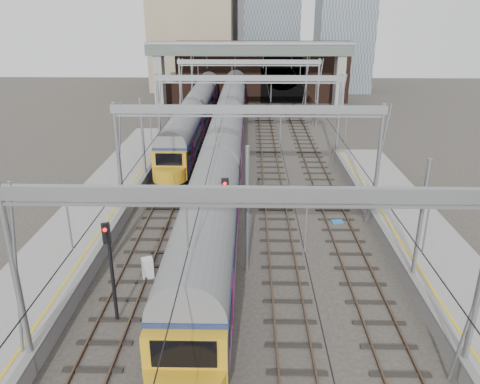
{
  "coord_description": "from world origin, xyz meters",
  "views": [
    {
      "loc": [
        0.07,
        -20.22,
        13.21
      ],
      "look_at": [
        -0.49,
        7.53,
        2.4
      ],
      "focal_mm": 35.0,
      "sensor_mm": 36.0,
      "label": 1
    }
  ],
  "objects_px": {
    "relay_cabinet": "(148,268)",
    "train_main": "(229,124)",
    "signal_near_left": "(110,261)",
    "signal_near_centre": "(225,211)",
    "train_second": "(200,104)"
  },
  "relations": [
    {
      "from": "signal_near_left",
      "to": "relay_cabinet",
      "type": "bearing_deg",
      "value": 56.72
    },
    {
      "from": "signal_near_centre",
      "to": "relay_cabinet",
      "type": "relative_size",
      "value": 4.55
    },
    {
      "from": "train_main",
      "to": "train_second",
      "type": "relative_size",
      "value": 1.43
    },
    {
      "from": "signal_near_left",
      "to": "signal_near_centre",
      "type": "height_order",
      "value": "signal_near_centre"
    },
    {
      "from": "relay_cabinet",
      "to": "train_main",
      "type": "bearing_deg",
      "value": 61.45
    },
    {
      "from": "train_main",
      "to": "relay_cabinet",
      "type": "relative_size",
      "value": 60.3
    },
    {
      "from": "train_main",
      "to": "signal_near_centre",
      "type": "distance_m",
      "value": 23.18
    },
    {
      "from": "train_main",
      "to": "signal_near_left",
      "type": "bearing_deg",
      "value": -97.79
    },
    {
      "from": "signal_near_left",
      "to": "relay_cabinet",
      "type": "distance_m",
      "value": 4.6
    },
    {
      "from": "train_main",
      "to": "signal_near_left",
      "type": "distance_m",
      "value": 28.71
    },
    {
      "from": "signal_near_centre",
      "to": "train_main",
      "type": "bearing_deg",
      "value": 78.2
    },
    {
      "from": "train_second",
      "to": "relay_cabinet",
      "type": "distance_m",
      "value": 36.14
    },
    {
      "from": "train_second",
      "to": "signal_near_centre",
      "type": "xyz_separation_m",
      "value": [
        4.83,
        -34.56,
        0.75
      ]
    },
    {
      "from": "train_second",
      "to": "signal_near_left",
      "type": "bearing_deg",
      "value": -89.84
    },
    {
      "from": "signal_near_left",
      "to": "train_second",
      "type": "bearing_deg",
      "value": 66.9
    }
  ]
}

